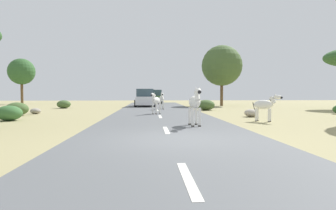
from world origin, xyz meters
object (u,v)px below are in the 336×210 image
object	(u,v)px
rock_1	(251,113)
zebra_0	(156,101)
zebra_2	(162,99)
rock_0	(35,111)
car_0	(155,97)
bush_0	(64,104)
zebra_3	(195,103)
bush_2	(206,105)
bush_1	(9,113)
tree_3	(222,66)
car_1	(145,98)
bush_4	(17,109)
zebra_1	(265,105)
tree_0	(22,72)

from	to	relation	value
rock_1	zebra_0	bearing A→B (deg)	160.16
zebra_2	rock_0	xyz separation A→B (m)	(-8.59, -4.21, -0.70)
car_0	bush_0	size ratio (longest dim) A/B	3.60
zebra_3	bush_2	xyz separation A→B (m)	(2.65, 11.25, -0.58)
bush_1	rock_0	world-z (taller)	bush_1
zebra_3	tree_3	distance (m)	20.20
bush_1	rock_1	xyz separation A→B (m)	(12.99, 1.54, -0.16)
bush_0	bush_1	bearing A→B (deg)	-86.66
car_1	bush_4	bearing A→B (deg)	-125.84
zebra_1	zebra_3	size ratio (longest dim) A/B	0.80
bush_1	rock_1	size ratio (longest dim) A/B	1.52
tree_3	rock_0	xyz separation A→B (m)	(-15.32, -10.98, -4.11)
zebra_1	zebra_2	bearing A→B (deg)	-117.34
car_0	bush_0	world-z (taller)	car_0
zebra_0	zebra_1	xyz separation A→B (m)	(5.21, -4.80, -0.07)
zebra_0	rock_0	distance (m)	8.12
rock_1	bush_4	bearing A→B (deg)	173.05
zebra_0	tree_0	bearing A→B (deg)	-28.08
bush_0	bush_1	distance (m)	11.80
rock_1	tree_0	bearing A→B (deg)	136.55
car_0	zebra_0	bearing A→B (deg)	90.70
zebra_1	car_0	bearing A→B (deg)	-130.07
zebra_1	tree_0	xyz separation A→B (m)	(-21.39, 23.37, 3.19)
tree_0	rock_1	size ratio (longest dim) A/B	6.71
car_0	bush_2	size ratio (longest dim) A/B	3.12
tree_0	tree_3	distance (m)	24.35
zebra_0	zebra_2	size ratio (longest dim) A/B	0.95
car_1	rock_0	size ratio (longest dim) A/B	6.44
tree_0	tree_3	size ratio (longest dim) A/B	0.87
car_1	bush_1	size ratio (longest dim) A/B	3.42
car_0	zebra_3	bearing A→B (deg)	94.16
bush_4	tree_3	bearing A→B (deg)	38.31
zebra_0	tree_0	size ratio (longest dim) A/B	0.25
zebra_2	rock_0	distance (m)	9.59
bush_1	rock_1	bearing A→B (deg)	6.76
car_1	bush_1	distance (m)	15.66
tree_0	bush_4	bearing A→B (deg)	-67.85
zebra_2	tree_3	distance (m)	10.14
bush_0	rock_1	world-z (taller)	bush_0
zebra_0	bush_2	xyz separation A→B (m)	(4.11, 4.44, -0.46)
bush_2	rock_0	distance (m)	12.51
car_1	bush_2	world-z (taller)	car_1
zebra_0	tree_3	distance (m)	14.67
bush_1	zebra_0	bearing A→B (deg)	25.33
zebra_3	rock_0	distance (m)	12.45
bush_0	zebra_0	bearing A→B (deg)	-45.34
tree_3	bush_0	xyz separation A→B (m)	(-15.48, -3.98, -3.94)
bush_2	zebra_3	bearing A→B (deg)	-103.26
zebra_2	bush_2	distance (m)	3.68
zebra_1	bush_1	xyz separation A→B (m)	(-12.67, 1.26, -0.43)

